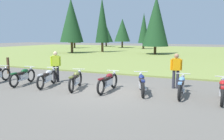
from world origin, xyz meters
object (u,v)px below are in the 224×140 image
Objects in this scene: motorcycle_olive at (76,80)px; motorcycle_navy at (142,83)px; rider_in_hivis_vest at (176,69)px; trail_marker_post at (8,66)px; motorcycle_silver at (48,77)px; motorcycle_maroon at (108,82)px; motorcycle_british_green at (23,76)px; motorcycle_sky_blue at (181,86)px; motorcycle_red at (222,90)px; rider_with_back_turned at (56,65)px.

motorcycle_olive is 3.12m from motorcycle_navy.
rider_in_hivis_vest is at bearing 23.54° from motorcycle_olive.
trail_marker_post is (-10.84, 0.09, -0.40)m from rider_in_hivis_vest.
motorcycle_olive is (1.60, 0.06, 0.00)m from motorcycle_silver.
motorcycle_british_green is at bearing -175.31° from motorcycle_maroon.
motorcycle_maroon is 1.52m from motorcycle_navy.
motorcycle_maroon is at bearing -172.89° from motorcycle_sky_blue.
motorcycle_red is at bearing 3.26° from motorcycle_silver.
motorcycle_olive is 6.79m from trail_marker_post.
motorcycle_red is at bearing 2.81° from motorcycle_maroon.
motorcycle_olive is at bearing 2.21° from motorcycle_silver.
motorcycle_maroon is (1.60, 0.16, 0.00)m from motorcycle_olive.
motorcycle_olive is 0.97× the size of motorcycle_maroon.
motorcycle_sky_blue is at bearing 173.87° from motorcycle_red.
rider_with_back_turned is at bearing 152.17° from motorcycle_olive.
motorcycle_maroon is 1.93× the size of trail_marker_post.
rider_with_back_turned reaches higher than motorcycle_british_green.
motorcycle_navy is 1.65m from motorcycle_sky_blue.
motorcycle_silver is 1.24× the size of rider_with_back_turned.
motorcycle_maroon is at bearing -147.74° from rider_in_hivis_vest.
motorcycle_british_green and motorcycle_olive have the same top height.
motorcycle_maroon is 3.30m from rider_in_hivis_vest.
motorcycle_british_green is 1.92× the size of trail_marker_post.
motorcycle_red is (3.16, -0.00, 0.00)m from motorcycle_navy.
motorcycle_british_green and motorcycle_sky_blue have the same top height.
rider_with_back_turned is at bearing -12.23° from trail_marker_post.
motorcycle_silver is at bearing -176.10° from motorcycle_maroon.
rider_with_back_turned is (-1.86, 0.98, 0.51)m from motorcycle_olive.
motorcycle_red is (1.52, -0.16, 0.00)m from motorcycle_sky_blue.
motorcycle_olive is (3.02, 0.22, 0.00)m from motorcycle_british_green.
motorcycle_olive is 0.97× the size of motorcycle_red.
motorcycle_maroon is at bearing -13.45° from rider_with_back_turned.
motorcycle_silver is at bearing -22.72° from trail_marker_post.
rider_with_back_turned is (-3.46, 0.83, 0.51)m from motorcycle_maroon.
motorcycle_navy is 1.21× the size of rider_with_back_turned.
motorcycle_sky_blue is 6.64m from rider_with_back_turned.
rider_in_hivis_vest is 1.53× the size of trail_marker_post.
motorcycle_silver is at bearing -75.74° from rider_with_back_turned.
trail_marker_post is (-6.49, 1.99, 0.11)m from motorcycle_olive.
rider_in_hivis_vest is 1.00× the size of rider_with_back_turned.
trail_marker_post reaches higher than motorcycle_british_green.
rider_with_back_turned reaches higher than motorcycle_olive.
rider_in_hivis_vest is at bearing 16.03° from motorcycle_british_green.
rider_in_hivis_vest reaches higher than motorcycle_sky_blue.
motorcycle_red is 12.85m from trail_marker_post.
motorcycle_sky_blue is at bearing -3.77° from rider_with_back_turned.
motorcycle_silver and motorcycle_maroon have the same top height.
rider_in_hivis_vest is 6.28m from rider_with_back_turned.
rider_in_hivis_vest is at bearing 8.35° from rider_with_back_turned.
motorcycle_olive is 6.27m from motorcycle_red.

